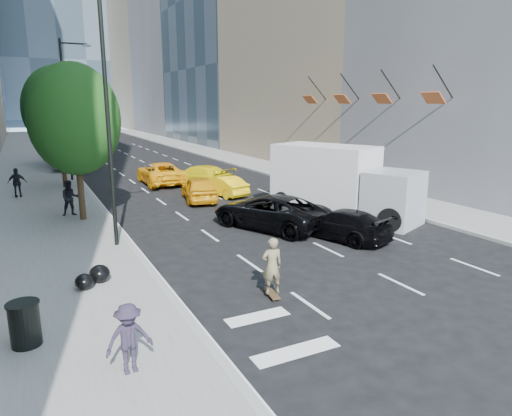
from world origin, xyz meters
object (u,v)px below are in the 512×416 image
skateboarder (272,270)px  trash_can (25,325)px  box_truck (342,181)px  black_sedan_lincoln (270,211)px  city_bus (80,147)px  black_sedan_mercedes (341,224)px

skateboarder → trash_can: size_ratio=1.70×
box_truck → black_sedan_lincoln: bearing=161.9°
city_bus → trash_can: city_bus is taller
black_sedan_mercedes → skateboarder: bearing=17.6°
box_truck → city_bus: bearing=86.4°
city_bus → trash_can: (-5.04, -34.81, -1.04)m
black_sedan_mercedes → trash_can: (-12.21, -4.09, 0.01)m
skateboarder → box_truck: size_ratio=0.22×
black_sedan_lincoln → trash_can: bearing=9.8°
skateboarder → black_sedan_mercedes: bearing=-135.0°
skateboarder → city_bus: bearing=-78.1°
skateboarder → black_sedan_lincoln: bearing=-108.8°
black_sedan_lincoln → city_bus: 28.31m
skateboarder → box_truck: box_truck is taller
black_sedan_mercedes → box_truck: bearing=-145.0°
black_sedan_mercedes → city_bus: city_bus is taller
black_sedan_mercedes → city_bus: (-7.18, 30.72, 1.05)m
black_sedan_lincoln → trash_can: (-10.34, -7.02, -0.13)m
black_sedan_lincoln → city_bus: city_bus is taller
trash_can → skateboarder: bearing=0.8°
skateboarder → trash_can: bearing=10.1°
black_sedan_lincoln → city_bus: bearing=-103.6°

